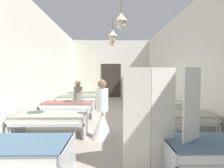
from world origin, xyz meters
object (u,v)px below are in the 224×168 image
bed_left_row_0 (7,151)px  nurse_near_aisle (102,117)px  patient_seated_secondary (139,90)px  bed_right_row_3 (146,98)px  bed_right_row_2 (156,105)px  bed_left_row_4 (84,94)px  bed_right_row_4 (139,94)px  patient_seated_primary (78,94)px  bed_right_row_1 (176,118)px  privacy_screen (164,123)px  bed_left_row_3 (78,98)px  bed_left_row_1 (51,118)px  bed_left_row_2 (69,105)px

bed_left_row_0 → nurse_near_aisle: (1.37, 1.63, 0.09)m
nurse_near_aisle → patient_seated_secondary: (1.62, 4.06, 0.34)m
bed_right_row_3 → bed_right_row_2: bearing=-90.0°
bed_left_row_4 → patient_seated_secondary: bearing=-32.7°
bed_left_row_4 → bed_right_row_4: same height
patient_seated_primary → bed_left_row_0: bearing=-95.2°
bed_right_row_4 → bed_left_row_0: bearing=-113.7°
bed_right_row_1 → patient_seated_primary: (-2.99, 1.94, 0.43)m
patient_seated_primary → privacy_screen: bearing=-61.8°
bed_left_row_0 → bed_left_row_3: (0.00, 5.70, 0.00)m
nurse_near_aisle → privacy_screen: privacy_screen is taller
bed_right_row_2 → patient_seated_secondary: bearing=100.5°
bed_left_row_1 → patient_seated_secondary: 4.84m
bed_left_row_2 → bed_left_row_3: (0.00, 1.90, 0.00)m
bed_left_row_1 → patient_seated_primary: (0.35, 1.94, 0.43)m
bed_left_row_4 → patient_seated_secondary: 3.57m
bed_left_row_3 → privacy_screen: privacy_screen is taller
bed_right_row_4 → bed_left_row_1: bearing=-120.4°
nurse_near_aisle → bed_left_row_0: bearing=8.7°
bed_right_row_1 → nurse_near_aisle: 1.99m
bed_left_row_4 → bed_left_row_2: bearing=-90.0°
bed_left_row_1 → bed_left_row_3: same height
bed_left_row_3 → bed_left_row_4: 1.90m
bed_left_row_3 → patient_seated_primary: 1.94m
nurse_near_aisle → bed_left_row_2: bearing=-99.1°
bed_left_row_4 → nurse_near_aisle: (1.37, -5.97, 0.09)m
bed_right_row_2 → bed_left_row_3: same height
bed_left_row_2 → privacy_screen: privacy_screen is taller
bed_left_row_2 → nurse_near_aisle: 2.57m
bed_left_row_1 → bed_right_row_2: (3.34, 1.90, 0.00)m
bed_left_row_2 → nurse_near_aisle: size_ratio=1.28×
bed_left_row_3 → bed_right_row_3: (3.34, 0.00, 0.00)m
bed_left_row_0 → privacy_screen: privacy_screen is taller
bed_right_row_1 → bed_right_row_4: 5.70m
bed_right_row_1 → bed_right_row_3: (0.00, 3.80, 0.00)m
bed_right_row_3 → bed_left_row_0: bearing=-120.4°
bed_left_row_0 → patient_seated_primary: bearing=84.8°
bed_right_row_3 → patient_seated_secondary: bearing=-177.5°
bed_left_row_0 → bed_left_row_1: 1.90m
bed_right_row_4 → patient_seated_secondary: bearing=-100.4°
bed_left_row_3 → bed_right_row_3: 3.34m
bed_left_row_0 → bed_right_row_4: 8.30m
bed_right_row_2 → patient_seated_secondary: 1.96m
bed_left_row_4 → bed_left_row_3: bearing=-90.0°
bed_right_row_3 → bed_right_row_4: size_ratio=1.00×
bed_left_row_4 → patient_seated_primary: size_ratio=2.37×
bed_right_row_1 → patient_seated_primary: 3.59m
bed_left_row_2 → bed_left_row_3: 1.90m
bed_right_row_1 → nurse_near_aisle: nurse_near_aisle is taller
bed_left_row_3 → patient_seated_primary: patient_seated_primary is taller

